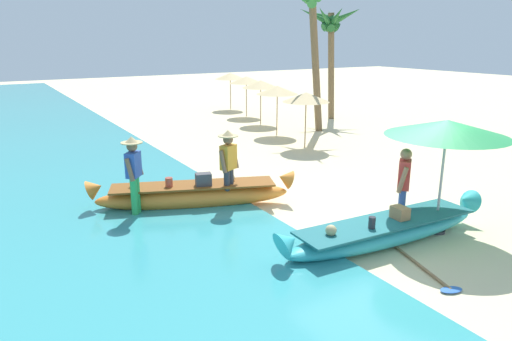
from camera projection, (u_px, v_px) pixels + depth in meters
name	position (u px, v px, depth m)	size (l,w,h in m)	color
ground_plane	(372.00, 226.00, 9.55)	(80.00, 80.00, 0.00)	beige
boat_cyan_foreground	(386.00, 231.00, 8.66)	(4.74, 1.00, 0.77)	#33B2BC
boat_orange_midground	(194.00, 195.00, 10.46)	(4.44, 2.19, 0.84)	orange
person_vendor_hatted	(229.00, 164.00, 10.27)	(0.58, 0.45, 1.78)	#333842
person_tourist_customer	(403.00, 184.00, 9.15)	(0.55, 0.50, 1.65)	#3D5BA8
person_vendor_assistant	(134.00, 171.00, 9.71)	(0.50, 0.54, 1.76)	green
patio_umbrella_large	(447.00, 129.00, 8.70)	(2.27, 2.27, 2.23)	#B7B7BC
parasol_row_0	(306.00, 97.00, 15.85)	(1.60, 1.60, 1.91)	#8E6B47
parasol_row_1	(277.00, 90.00, 17.98)	(1.60, 1.60, 1.91)	#8E6B47
parasol_row_2	(261.00, 84.00, 20.26)	(1.60, 1.60, 1.91)	#8E6B47
parasol_row_3	(246.00, 80.00, 22.32)	(1.60, 1.60, 1.91)	#8E6B47
parasol_row_4	(230.00, 76.00, 24.54)	(1.60, 1.60, 1.91)	#8E6B47
palm_tree_tall_inland	(331.00, 27.00, 20.95)	(2.97, 2.62, 5.08)	brown
palm_tree_leaning_seaward	(312.00, 8.00, 17.72)	(2.60, 2.97, 5.80)	brown
paddle	(427.00, 271.00, 7.63)	(0.71, 1.87, 0.05)	#8E6B47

